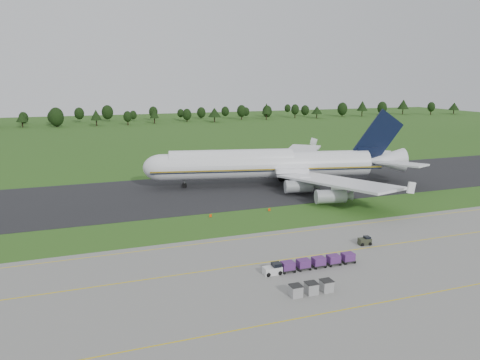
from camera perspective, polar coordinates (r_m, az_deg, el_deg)
name	(u,v)px	position (r m, az deg, el deg)	size (l,w,h in m)	color
ground	(245,221)	(97.89, 0.60, -5.06)	(600.00, 600.00, 0.00)	#295318
apron	(329,289)	(69.22, 10.75, -12.93)	(300.00, 52.00, 0.06)	slate
taxiway	(208,191)	(123.54, -3.95, -1.36)	(300.00, 40.00, 0.08)	black
apron_markings	(305,270)	(74.76, 7.98, -10.82)	(300.00, 30.20, 0.01)	#D7BA0C
tree_line	(138,114)	(310.47, -12.30, 7.92)	(525.64, 22.55, 11.94)	black
aircraft	(272,164)	(129.33, 3.90, 1.95)	(74.56, 70.72, 20.85)	white
baggage_train	(309,263)	(75.10, 8.43, -10.01)	(15.78, 1.67, 1.61)	silver
utility_cart	(365,242)	(87.26, 14.95, -7.26)	(2.30, 1.53, 1.19)	#2D3122
uld_row	(311,288)	(67.09, 8.69, -12.90)	(6.45, 1.65, 1.63)	gray
edge_markers	(241,213)	(102.94, 0.07, -4.01)	(14.24, 0.30, 0.60)	#F54007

